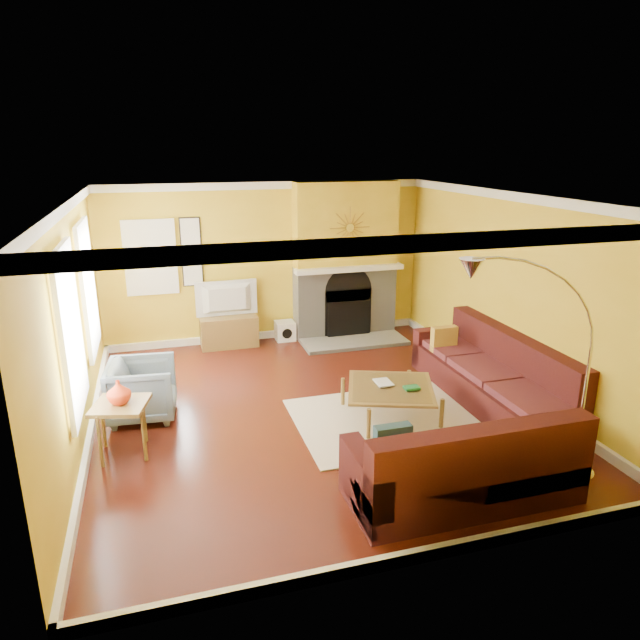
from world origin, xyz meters
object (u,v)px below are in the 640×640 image
object	(u,v)px
sectional_sofa	(433,392)
arc_lamp	(532,377)
armchair	(142,390)
coffee_table	(390,401)
media_console	(229,331)
side_table	(123,429)

from	to	relation	value
sectional_sofa	arc_lamp	xyz separation A→B (m)	(0.27, -1.41, 0.72)
armchair	arc_lamp	xyz separation A→B (m)	(3.63, -2.64, 0.81)
sectional_sofa	coffee_table	distance (m)	0.59
media_console	arc_lamp	bearing A→B (deg)	-65.81
sectional_sofa	armchair	bearing A→B (deg)	159.84
armchair	arc_lamp	size ratio (longest dim) A/B	0.34
sectional_sofa	side_table	world-z (taller)	sectional_sofa
media_console	armchair	distance (m)	2.73
sectional_sofa	arc_lamp	size ratio (longest dim) A/B	1.58
sectional_sofa	side_table	bearing A→B (deg)	174.22
side_table	media_console	bearing A→B (deg)	63.66
sectional_sofa	armchair	xyz separation A→B (m)	(-3.36, 1.23, -0.08)
coffee_table	side_table	world-z (taller)	side_table
side_table	coffee_table	bearing A→B (deg)	0.13
media_console	coffee_table	bearing A→B (deg)	-63.83
coffee_table	media_console	size ratio (longest dim) A/B	1.10
coffee_table	side_table	bearing A→B (deg)	-179.87
armchair	side_table	xyz separation A→B (m)	(-0.21, -0.87, -0.06)
arc_lamp	coffee_table	bearing A→B (deg)	110.44
coffee_table	side_table	size ratio (longest dim) A/B	1.71
armchair	coffee_table	bearing A→B (deg)	-100.90
sectional_sofa	arc_lamp	world-z (taller)	arc_lamp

